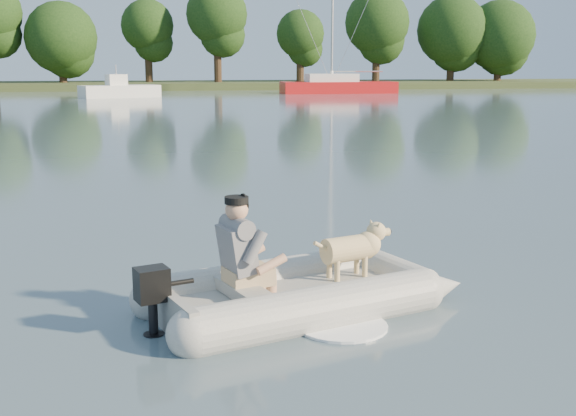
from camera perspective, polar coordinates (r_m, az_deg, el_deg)
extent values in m
plane|color=slate|center=(6.52, 3.36, -9.65)|extent=(160.00, 160.00, 0.00)
cube|color=#47512D|center=(67.97, -8.82, 9.53)|extent=(160.00, 12.00, 0.70)
cylinder|color=#332316|center=(67.79, -17.36, 10.18)|extent=(0.70, 0.70, 2.94)
sphere|color=#274717|center=(67.82, -17.52, 12.73)|extent=(6.27, 6.27, 6.27)
cylinder|color=#332316|center=(67.88, -10.94, 10.80)|extent=(0.70, 0.70, 3.67)
sphere|color=#274717|center=(67.96, -11.06, 13.98)|extent=(4.69, 4.69, 4.69)
cylinder|color=#332316|center=(66.27, -5.57, 11.20)|extent=(0.70, 0.70, 4.29)
sphere|color=#274717|center=(66.41, -5.65, 15.01)|extent=(5.43, 5.43, 5.43)
cylinder|color=#332316|center=(67.56, 0.97, 10.80)|extent=(0.70, 0.70, 3.21)
sphere|color=#274717|center=(67.60, 0.98, 13.60)|extent=(4.41, 4.41, 4.41)
cylinder|color=#332316|center=(69.92, 6.96, 11.04)|extent=(0.70, 0.70, 3.94)
sphere|color=#274717|center=(70.02, 7.04, 14.35)|extent=(6.03, 6.03, 6.03)
cylinder|color=#332316|center=(72.71, 12.71, 10.69)|extent=(0.70, 0.70, 3.52)
sphere|color=#274717|center=(72.77, 12.84, 13.54)|extent=(6.68, 6.68, 6.68)
cylinder|color=#332316|center=(74.46, 16.23, 10.41)|extent=(0.70, 0.70, 3.21)
sphere|color=#274717|center=(74.50, 16.38, 12.95)|extent=(6.79, 6.79, 6.79)
cube|color=red|center=(56.77, 4.01, 9.37)|extent=(8.90, 2.81, 1.11)
cube|color=white|center=(56.61, 3.47, 10.21)|extent=(3.91, 2.06, 0.66)
cylinder|color=#A5A5AA|center=(56.75, 3.53, 15.52)|extent=(0.18, 0.18, 11.07)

